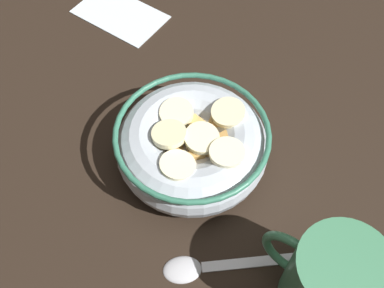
# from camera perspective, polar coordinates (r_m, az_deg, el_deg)

# --- Properties ---
(ground_plane) EXTENTS (1.25, 1.25, 0.02)m
(ground_plane) POSITION_cam_1_polar(r_m,az_deg,el_deg) (0.52, 0.00, -2.43)
(ground_plane) COLOR black
(cereal_bowl) EXTENTS (0.16, 0.16, 0.06)m
(cereal_bowl) POSITION_cam_1_polar(r_m,az_deg,el_deg) (0.48, 0.02, -0.06)
(cereal_bowl) COLOR #B2BCC6
(cereal_bowl) RESTS_ON ground_plane
(spoon) EXTENTS (0.13, 0.13, 0.01)m
(spoon) POSITION_cam_1_polar(r_m,az_deg,el_deg) (0.46, 2.70, -14.71)
(spoon) COLOR #B7B7BC
(spoon) RESTS_ON ground_plane
(coffee_mug) EXTENTS (0.11, 0.08, 0.09)m
(coffee_mug) POSITION_cam_1_polar(r_m,az_deg,el_deg) (0.42, 16.72, -15.92)
(coffee_mug) COLOR #3F7F59
(coffee_mug) RESTS_ON ground_plane
(folded_napkin) EXTENTS (0.12, 0.08, 0.00)m
(folded_napkin) POSITION_cam_1_polar(r_m,az_deg,el_deg) (0.67, -8.86, 15.53)
(folded_napkin) COLOR silver
(folded_napkin) RESTS_ON ground_plane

